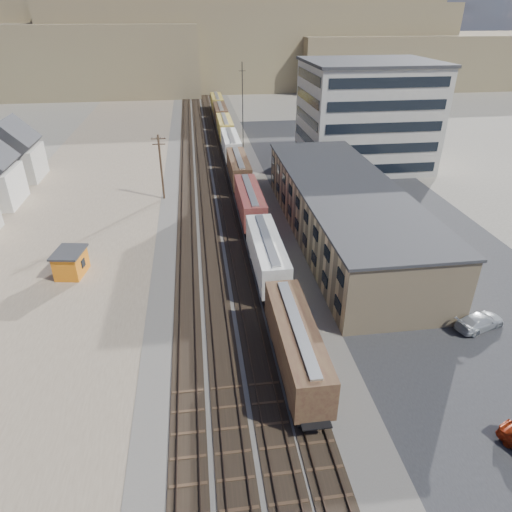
{
  "coord_description": "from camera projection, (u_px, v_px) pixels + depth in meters",
  "views": [
    {
      "loc": [
        -3.23,
        -26.55,
        26.36
      ],
      "look_at": [
        2.52,
        15.9,
        3.0
      ],
      "focal_mm": 32.0,
      "sensor_mm": 36.0,
      "label": 1
    }
  ],
  "objects": [
    {
      "name": "ballast_bed",
      "position": [
        216.0,
        179.0,
        79.58
      ],
      "size": [
        18.0,
        200.0,
        0.06
      ],
      "primitive_type": "cube",
      "color": "#4C4742",
      "rests_on": "ground"
    },
    {
      "name": "ground",
      "position": [
        251.0,
        386.0,
        36.1
      ],
      "size": [
        300.0,
        300.0,
        0.0
      ],
      "primitive_type": "plane",
      "color": "#6B6356",
      "rests_on": "ground"
    },
    {
      "name": "warehouse",
      "position": [
        344.0,
        211.0,
        57.86
      ],
      "size": [
        12.4,
        40.4,
        7.25
      ],
      "color": "tan",
      "rests_on": "ground"
    },
    {
      "name": "parked_car_far",
      "position": [
        377.0,
        170.0,
        82.28
      ],
      "size": [
        3.03,
        4.34,
        1.37
      ],
      "primitive_type": "imported",
      "rotation": [
        0.0,
        0.0,
        0.39
      ],
      "color": "silver",
      "rests_on": "ground"
    },
    {
      "name": "hills_north",
      "position": [
        197.0,
        44.0,
        175.46
      ],
      "size": [
        265.0,
        80.0,
        32.0
      ],
      "color": "brown",
      "rests_on": "ground"
    },
    {
      "name": "maintenance_shed",
      "position": [
        71.0,
        263.0,
        50.6
      ],
      "size": [
        3.69,
        4.43,
        2.92
      ],
      "color": "orange",
      "rests_on": "ground"
    },
    {
      "name": "rail_tracks",
      "position": [
        212.0,
        179.0,
        79.48
      ],
      "size": [
        11.4,
        200.0,
        0.24
      ],
      "color": "black",
      "rests_on": "ground"
    },
    {
      "name": "parked_car_blue",
      "position": [
        353.0,
        161.0,
        86.05
      ],
      "size": [
        6.72,
        5.71,
        1.71
      ],
      "primitive_type": "imported",
      "rotation": [
        0.0,
        0.0,
        1.0
      ],
      "color": "navy",
      "rests_on": "ground"
    },
    {
      "name": "parked_car_silver",
      "position": [
        480.0,
        322.0,
        42.34
      ],
      "size": [
        5.45,
        3.52,
        1.47
      ],
      "primitive_type": "imported",
      "rotation": [
        0.0,
        0.0,
        1.88
      ],
      "color": "#9FA2A6",
      "rests_on": "ground"
    },
    {
      "name": "office_tower",
      "position": [
        366.0,
        115.0,
        82.77
      ],
      "size": [
        22.6,
        18.6,
        18.45
      ],
      "color": "#9E998E",
      "rests_on": "ground"
    },
    {
      "name": "dirt_yard",
      "position": [
        86.0,
        207.0,
        68.53
      ],
      "size": [
        24.0,
        180.0,
        0.03
      ],
      "primitive_type": "cube",
      "color": "#766351",
      "rests_on": "ground"
    },
    {
      "name": "parked_car_white",
      "position": [
        427.0,
        299.0,
        45.67
      ],
      "size": [
        2.39,
        4.27,
        1.33
      ],
      "primitive_type": "imported",
      "rotation": [
        0.0,
        0.0,
        0.26
      ],
      "color": "silver",
      "rests_on": "ground"
    },
    {
      "name": "utility_pole_north",
      "position": [
        161.0,
        166.0,
        69.1
      ],
      "size": [
        2.2,
        0.32,
        10.0
      ],
      "color": "#382619",
      "rests_on": "ground"
    },
    {
      "name": "asphalt_lot",
      "position": [
        366.0,
        205.0,
        69.13
      ],
      "size": [
        26.0,
        120.0,
        0.04
      ],
      "primitive_type": "cube",
      "color": "#232326",
      "rests_on": "ground"
    },
    {
      "name": "freight_train",
      "position": [
        234.0,
        155.0,
        82.73
      ],
      "size": [
        3.0,
        119.74,
        4.46
      ],
      "color": "black",
      "rests_on": "ground"
    },
    {
      "name": "radio_mast",
      "position": [
        243.0,
        113.0,
        84.64
      ],
      "size": [
        1.2,
        0.16,
        18.0
      ],
      "color": "black",
      "rests_on": "ground"
    }
  ]
}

